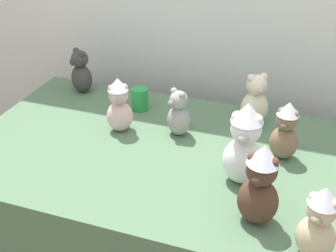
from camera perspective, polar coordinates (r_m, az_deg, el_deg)
The scene contains 11 objects.
display_table at distance 2.06m, azimuth 0.00°, elevation -12.17°, with size 1.71×1.00×0.77m, color #4C6B4C.
teddy_bear_cream at distance 2.00m, azimuth 11.39°, elevation 3.28°, with size 0.16×0.16×0.25m.
teddy_bear_charcoal at distance 2.30m, azimuth -11.39°, elevation 6.95°, with size 0.16×0.15×0.24m.
teddy_bear_blush at distance 1.91m, azimuth -6.45°, elevation 2.68°, with size 0.15×0.14×0.26m.
teddy_bear_mocha at distance 1.77m, azimuth 15.19°, elevation -0.69°, with size 0.13×0.11×0.25m.
teddy_bear_sand at distance 1.37m, azimuth 19.18°, elevation -12.08°, with size 0.14×0.13×0.26m.
teddy_bear_snow at distance 1.58m, azimuth 10.02°, elevation -2.49°, with size 0.15×0.13×0.33m.
teddy_bear_cocoa at distance 1.42m, azimuth 11.97°, elevation -7.73°, with size 0.15×0.13×0.30m.
teddy_bear_ash at distance 1.88m, azimuth 1.25°, elevation 1.60°, with size 0.14×0.14×0.22m.
party_cup_green at distance 2.11m, azimuth -3.74°, elevation 3.58°, with size 0.08×0.08×0.11m, color #238C3D.
name_card_front_left at distance 1.42m, azimuth 18.44°, elevation -15.45°, with size 0.07×0.01×0.05m, color white.
Camera 1 is at (0.49, -1.17, 1.79)m, focal length 46.29 mm.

